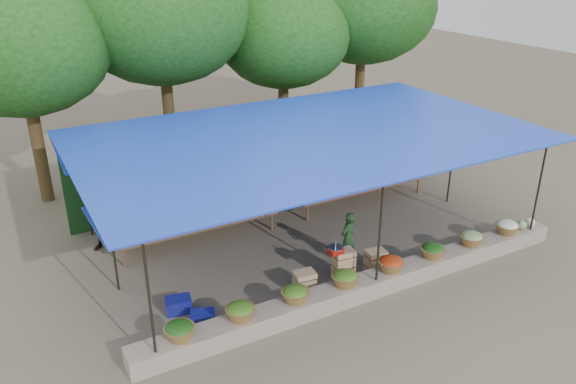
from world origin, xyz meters
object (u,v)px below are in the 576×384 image
weighing_scale (335,250)px  blue_crate_front (203,318)px  blue_crate_back (179,305)px  vendor_seated (348,238)px  crate_counter (342,269)px

weighing_scale → blue_crate_front: size_ratio=0.72×
blue_crate_front → blue_crate_back: blue_crate_back is taller
vendor_seated → crate_counter: bearing=23.9°
blue_crate_front → crate_counter: bearing=21.9°
crate_counter → blue_crate_back: size_ratio=4.62×
crate_counter → blue_crate_front: crate_counter is taller
crate_counter → blue_crate_front: 3.32m
vendor_seated → blue_crate_back: bearing=-24.2°
crate_counter → weighing_scale: bearing=180.0°
blue_crate_front → blue_crate_back: size_ratio=0.93×
crate_counter → vendor_seated: bearing=47.6°
crate_counter → vendor_seated: (0.56, 0.61, 0.34)m
vendor_seated → blue_crate_front: size_ratio=2.71×
weighing_scale → blue_crate_back: weighing_scale is taller
blue_crate_front → blue_crate_back: bearing=135.2°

